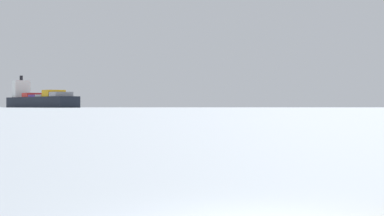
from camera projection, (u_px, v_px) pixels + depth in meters
cargo_ship at (40, 100)px, 861.76m from camera, size 86.01×154.83×40.52m
distant_headland at (142, 100)px, 1545.13m from camera, size 1390.73×270.38×27.77m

